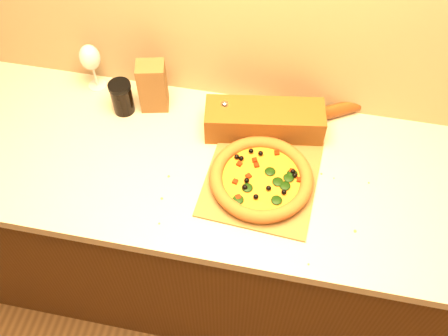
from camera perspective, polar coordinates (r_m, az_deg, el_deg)
cabinet at (r=2.04m, az=1.07°, el=-7.81°), size 2.80×0.65×0.86m
countertop at (r=1.65m, az=1.30°, el=-0.41°), size 2.84×0.68×0.04m
pizza_peel at (r=1.62m, az=4.44°, el=-0.68°), size 0.37×0.54×0.01m
pizza at (r=1.58m, az=4.27°, el=-1.18°), size 0.33×0.33×0.05m
pepper_grinder at (r=1.71m, az=0.08°, el=5.90°), size 0.06×0.06×0.12m
rolling_pin at (r=1.80m, az=11.69°, el=6.21°), size 0.31×0.19×0.05m
bread_bag at (r=1.70m, az=4.62°, el=5.40°), size 0.41×0.19×0.11m
wine_glass at (r=1.86m, az=-15.06°, el=11.99°), size 0.08×0.08×0.19m
paper_bag at (r=1.77m, az=-8.15°, el=9.24°), size 0.11×0.10×0.19m
dark_jar at (r=1.79m, az=-11.59°, el=7.91°), size 0.08×0.08×0.13m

